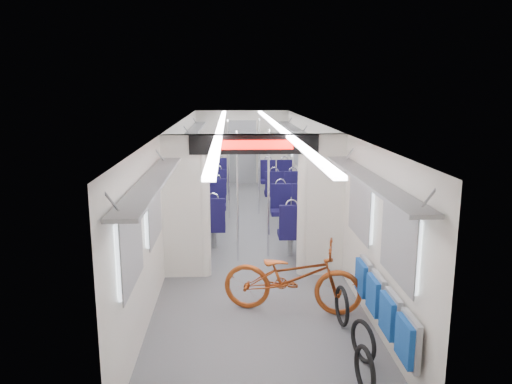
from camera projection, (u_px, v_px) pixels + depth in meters
carriage at (250, 167)px, 9.61m from camera, size 12.00×12.02×2.31m
bicycle at (292, 277)px, 6.76m from camera, size 1.98×1.06×0.99m
flip_bench at (383, 305)px, 5.70m from camera, size 0.12×2.09×0.50m
bike_hoop_a at (365, 372)px, 4.98m from camera, size 0.11×0.51×0.50m
bike_hoop_b at (363, 343)px, 5.56m from camera, size 0.19×0.48×0.49m
bike_hoop_c at (342, 308)px, 6.40m from camera, size 0.09×0.53×0.53m
seat_bay_near_left at (203, 209)px, 10.27m from camera, size 0.92×2.11×1.11m
seat_bay_near_right at (297, 215)px, 9.82m from camera, size 0.91×2.06×1.10m
seat_bay_far_left at (210, 180)px, 13.53m from camera, size 0.92×2.12×1.11m
seat_bay_far_right at (279, 182)px, 13.31m from camera, size 0.91×2.06×1.10m
stanchion_near_left at (238, 197)px, 8.61m from camera, size 0.04×0.04×2.30m
stanchion_near_right at (268, 194)px, 8.84m from camera, size 0.04×0.04×2.30m
stanchion_far_left at (229, 170)px, 11.48m from camera, size 0.04×0.04×2.30m
stanchion_far_right at (259, 167)px, 11.85m from camera, size 0.04×0.04×2.30m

